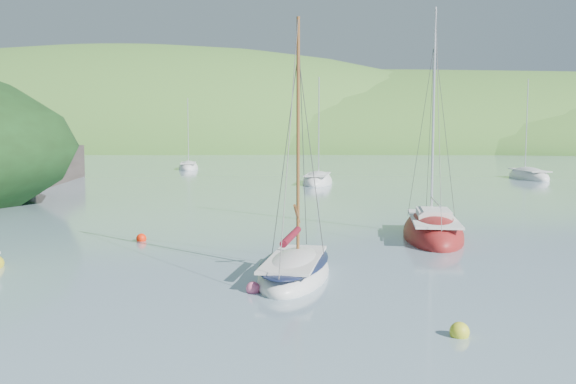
# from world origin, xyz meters

# --- Properties ---
(ground) EXTENTS (700.00, 700.00, 0.00)m
(ground) POSITION_xyz_m (0.00, 0.00, 0.00)
(ground) COLOR gray
(ground) RESTS_ON ground
(shoreline_hills) EXTENTS (690.00, 135.00, 56.00)m
(shoreline_hills) POSITION_xyz_m (-9.66, 172.42, 0.00)
(shoreline_hills) COLOR #326526
(shoreline_hills) RESTS_ON ground
(daysailer_white) EXTENTS (2.91, 6.58, 9.84)m
(daysailer_white) POSITION_xyz_m (-0.02, 4.21, 0.22)
(daysailer_white) COLOR silver
(daysailer_white) RESTS_ON ground
(sloop_red) EXTENTS (3.23, 8.28, 12.05)m
(sloop_red) POSITION_xyz_m (6.08, 13.06, 0.22)
(sloop_red) COLOR maroon
(sloop_red) RESTS_ON ground
(distant_sloop_a) EXTENTS (3.30, 8.03, 11.21)m
(distant_sloop_a) POSITION_xyz_m (-0.46, 43.83, 0.19)
(distant_sloop_a) COLOR silver
(distant_sloop_a) RESTS_ON ground
(distant_sloop_b) EXTENTS (3.80, 8.37, 11.54)m
(distant_sloop_b) POSITION_xyz_m (21.77, 51.85, 0.19)
(distant_sloop_b) COLOR silver
(distant_sloop_b) RESTS_ON ground
(distant_sloop_c) EXTENTS (3.89, 7.55, 10.27)m
(distant_sloop_c) POSITION_xyz_m (-18.29, 65.61, 0.18)
(distant_sloop_c) COLOR silver
(distant_sloop_c) RESTS_ON ground
(mooring_buoys) EXTENTS (22.92, 13.51, 0.50)m
(mooring_buoys) POSITION_xyz_m (3.33, 4.35, 0.12)
(mooring_buoys) COLOR gold
(mooring_buoys) RESTS_ON ground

